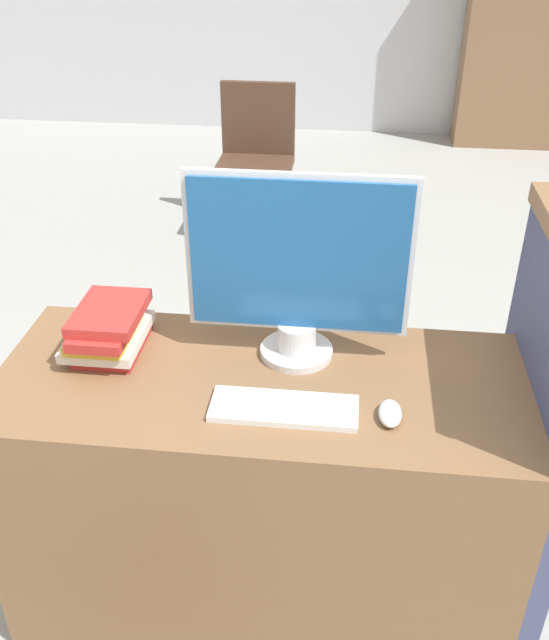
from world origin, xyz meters
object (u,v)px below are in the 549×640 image
(monitor, at_px, (298,270))
(far_chair, at_px, (256,152))
(mouse, at_px, (390,413))
(keyboard, at_px, (284,408))
(book_stack, at_px, (109,329))

(monitor, height_order, far_chair, monitor)
(monitor, distance_m, mouse, 0.41)
(monitor, relative_size, far_chair, 0.64)
(keyboard, bearing_deg, book_stack, 156.98)
(book_stack, bearing_deg, mouse, -15.63)
(book_stack, relative_size, far_chair, 0.32)
(mouse, xyz_separation_m, far_chair, (-0.70, 2.78, -0.31))
(keyboard, distance_m, book_stack, 0.53)
(book_stack, bearing_deg, far_chair, 89.51)
(monitor, distance_m, far_chair, 2.64)
(mouse, bearing_deg, book_stack, 164.37)
(keyboard, xyz_separation_m, mouse, (0.24, 0.00, 0.01))
(monitor, xyz_separation_m, book_stack, (-0.49, -0.04, -0.18))
(far_chair, bearing_deg, monitor, -121.74)
(monitor, height_order, keyboard, monitor)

